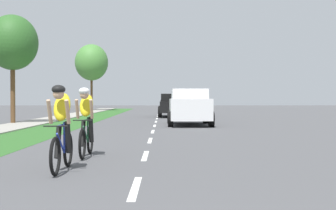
% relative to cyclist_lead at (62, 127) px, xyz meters
% --- Properties ---
extents(ground_plane, '(120.00, 120.00, 0.00)m').
position_rel_cyclist_lead_xyz_m(ground_plane, '(1.44, 13.13, -0.81)').
color(ground_plane, '#4C4C4F').
extents(grass_verge, '(2.29, 70.00, 0.01)m').
position_rel_cyclist_lead_xyz_m(grass_verge, '(-3.00, 13.13, -0.81)').
color(grass_verge, '#2D6026').
rests_on(grass_verge, ground_plane).
extents(sidewalk_concrete, '(1.95, 70.00, 0.10)m').
position_rel_cyclist_lead_xyz_m(sidewalk_concrete, '(-5.12, 13.13, -0.81)').
color(sidewalk_concrete, '#9E998E').
rests_on(sidewalk_concrete, ground_plane).
extents(lane_markings_center, '(0.12, 54.07, 0.01)m').
position_rel_cyclist_lead_xyz_m(lane_markings_center, '(1.44, 17.13, -0.81)').
color(lane_markings_center, white).
rests_on(lane_markings_center, ground_plane).
extents(cyclist_lead, '(0.42, 1.72, 1.58)m').
position_rel_cyclist_lead_xyz_m(cyclist_lead, '(0.00, 0.00, 0.00)').
color(cyclist_lead, black).
rests_on(cyclist_lead, ground_plane).
extents(cyclist_trailing, '(0.42, 1.72, 1.58)m').
position_rel_cyclist_lead_xyz_m(cyclist_trailing, '(0.10, 2.04, 0.00)').
color(cyclist_trailing, black).
rests_on(cyclist_trailing, ground_plane).
extents(suv_white, '(2.15, 4.70, 1.79)m').
position_rel_cyclist_lead_xyz_m(suv_white, '(3.15, 14.06, 0.14)').
color(suv_white, silver).
rests_on(suv_white, ground_plane).
extents(pickup_black, '(2.22, 5.10, 1.64)m').
position_rel_cyclist_lead_xyz_m(pickup_black, '(2.61, 23.72, 0.02)').
color(pickup_black, black).
rests_on(pickup_black, ground_plane).
extents(street_tree_near, '(2.61, 2.61, 5.67)m').
position_rel_cyclist_lead_xyz_m(street_tree_near, '(-5.97, 15.16, 3.40)').
color(street_tree_near, brown).
rests_on(street_tree_near, ground_plane).
extents(street_tree_far, '(3.50, 3.50, 7.05)m').
position_rel_cyclist_lead_xyz_m(street_tree_far, '(-5.76, 39.40, 4.30)').
color(street_tree_far, brown).
rests_on(street_tree_far, ground_plane).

